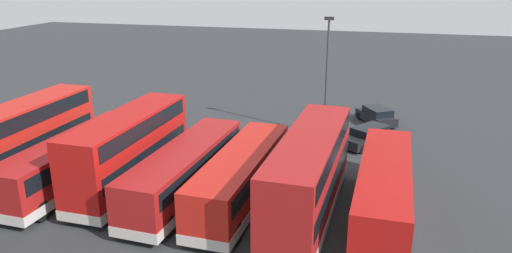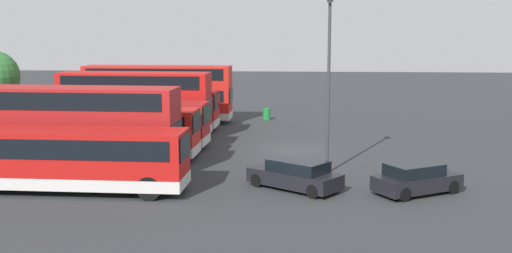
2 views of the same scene
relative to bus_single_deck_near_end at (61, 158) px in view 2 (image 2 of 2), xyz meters
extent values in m
plane|color=#2D3033|center=(11.01, -10.75, -1.62)|extent=(140.00, 140.00, 0.00)
cube|color=#B71411|center=(0.00, 0.01, 0.03)|extent=(2.82, 11.76, 2.60)
cube|color=silver|center=(0.00, 0.01, -1.00)|extent=(2.86, 11.80, 0.55)
cube|color=black|center=(0.00, 0.01, 0.63)|extent=(2.86, 10.96, 0.90)
cube|color=black|center=(-0.13, -5.87, 0.63)|extent=(2.25, 0.11, 1.10)
cylinder|color=black|center=(1.02, -4.47, -1.07)|extent=(0.33, 1.11, 1.10)
cylinder|color=black|center=(-1.23, -4.42, -1.07)|extent=(0.33, 1.11, 1.10)
cube|color=#A51919|center=(3.77, 1.10, 0.83)|extent=(2.98, 11.81, 4.20)
cube|color=silver|center=(3.77, 1.10, -1.00)|extent=(3.03, 11.85, 0.55)
cube|color=black|center=(3.77, 1.10, 0.63)|extent=(3.01, 11.01, 0.90)
cube|color=black|center=(3.77, 1.10, 2.33)|extent=(3.01, 11.01, 0.90)
cube|color=black|center=(3.55, -4.78, 0.63)|extent=(2.25, 0.14, 1.10)
cylinder|color=black|center=(4.72, -3.40, -1.07)|extent=(0.34, 1.11, 1.10)
cylinder|color=black|center=(2.48, -3.31, -1.07)|extent=(0.34, 1.11, 1.10)
cube|color=red|center=(7.61, 0.37, 0.03)|extent=(2.94, 11.17, 2.60)
cube|color=silver|center=(7.61, 0.37, -1.00)|extent=(2.99, 11.21, 0.55)
cube|color=black|center=(7.61, 0.37, 0.63)|extent=(2.98, 10.37, 0.90)
cube|color=black|center=(7.41, -5.20, 0.63)|extent=(2.25, 0.14, 1.10)
cylinder|color=black|center=(8.58, -3.81, -1.07)|extent=(0.34, 1.11, 1.10)
cylinder|color=black|center=(6.33, -3.73, -1.07)|extent=(0.34, 1.11, 1.10)
cylinder|color=black|center=(8.88, 4.47, -1.07)|extent=(0.34, 1.11, 1.10)
cylinder|color=black|center=(6.63, 4.55, -1.07)|extent=(0.34, 1.11, 1.10)
cube|color=#A51919|center=(10.91, 0.41, 0.03)|extent=(3.13, 11.49, 2.60)
cube|color=silver|center=(10.91, 0.41, -1.00)|extent=(3.17, 11.53, 0.55)
cube|color=black|center=(10.91, 0.41, 0.63)|extent=(3.15, 10.69, 0.90)
cube|color=black|center=(10.62, -5.30, 0.63)|extent=(2.25, 0.18, 1.10)
cylinder|color=black|center=(11.82, -3.93, -1.07)|extent=(0.36, 1.11, 1.10)
cylinder|color=black|center=(9.57, -3.81, -1.07)|extent=(0.36, 1.11, 1.10)
cylinder|color=black|center=(12.26, 4.63, -1.07)|extent=(0.36, 1.11, 1.10)
cylinder|color=black|center=(10.01, 4.75, -1.07)|extent=(0.36, 1.11, 1.10)
cube|color=#B71411|center=(14.47, 0.22, 0.83)|extent=(2.80, 10.33, 4.20)
cube|color=silver|center=(14.47, 0.22, -1.00)|extent=(2.84, 10.37, 0.55)
cube|color=black|center=(14.47, 0.22, 0.63)|extent=(2.84, 9.53, 0.90)
cube|color=black|center=(14.47, 0.22, 2.33)|extent=(2.84, 9.53, 0.90)
cube|color=black|center=(14.35, -4.94, 0.63)|extent=(2.25, 0.11, 1.10)
cylinder|color=black|center=(15.51, -3.54, -1.07)|extent=(0.33, 1.11, 1.10)
cylinder|color=black|center=(13.26, -3.48, -1.07)|extent=(0.33, 1.11, 1.10)
cylinder|color=black|center=(15.69, 3.93, -1.07)|extent=(0.33, 1.11, 1.10)
cylinder|color=black|center=(13.44, 3.98, -1.07)|extent=(0.33, 1.11, 1.10)
cube|color=#A51919|center=(17.98, 0.70, 0.03)|extent=(2.95, 11.47, 2.60)
cube|color=silver|center=(17.98, 0.70, -1.00)|extent=(2.99, 11.51, 0.55)
cube|color=black|center=(17.98, 0.70, 0.63)|extent=(2.98, 10.67, 0.90)
cube|color=black|center=(17.78, -5.02, 0.63)|extent=(2.25, 0.14, 1.10)
cylinder|color=black|center=(18.96, -3.63, -1.07)|extent=(0.34, 1.11, 1.10)
cylinder|color=black|center=(16.71, -3.55, -1.07)|extent=(0.34, 1.11, 1.10)
cylinder|color=black|center=(19.26, 4.95, -1.07)|extent=(0.34, 1.11, 1.10)
cylinder|color=black|center=(17.01, 5.03, -1.07)|extent=(0.34, 1.11, 1.10)
cube|color=red|center=(21.92, 0.29, 0.83)|extent=(2.66, 11.76, 4.20)
cube|color=silver|center=(21.92, 0.29, -1.00)|extent=(2.71, 11.80, 0.55)
cube|color=black|center=(21.92, 0.29, 0.63)|extent=(2.72, 10.96, 0.90)
cube|color=black|center=(21.92, 0.29, 2.33)|extent=(2.72, 10.96, 0.90)
cube|color=black|center=(21.86, -5.61, 0.63)|extent=(2.25, 0.08, 1.10)
cylinder|color=black|center=(23.00, -4.19, -1.07)|extent=(0.31, 1.10, 1.10)
cylinder|color=black|center=(20.75, -4.17, -1.07)|extent=(0.31, 1.10, 1.10)
cylinder|color=black|center=(23.09, 4.74, -1.07)|extent=(0.31, 1.10, 1.10)
cylinder|color=black|center=(20.84, 4.77, -1.07)|extent=(0.31, 1.10, 1.10)
cube|color=black|center=(1.22, -10.85, -1.09)|extent=(4.09, 4.68, 0.70)
cube|color=black|center=(1.11, -11.01, -0.47)|extent=(2.91, 3.14, 0.55)
cylinder|color=black|center=(1.54, -9.05, -1.30)|extent=(0.55, 0.65, 0.64)
cylinder|color=black|center=(2.84, -9.99, -1.30)|extent=(0.55, 0.65, 0.64)
cylinder|color=black|center=(-0.39, -11.71, -1.30)|extent=(0.55, 0.65, 0.64)
cylinder|color=black|center=(0.91, -12.65, -1.30)|extent=(0.55, 0.65, 0.64)
cube|color=black|center=(0.79, -16.52, -1.09)|extent=(3.63, 4.40, 0.70)
cube|color=black|center=(0.68, -16.34, -0.47)|extent=(2.66, 2.93, 0.55)
cylinder|color=black|center=(2.21, -17.32, -1.30)|extent=(0.52, 0.66, 0.64)
cylinder|color=black|center=(0.84, -18.15, -1.30)|extent=(0.52, 0.66, 0.64)
cylinder|color=black|center=(0.73, -14.88, -1.30)|extent=(0.52, 0.66, 0.64)
cylinder|color=black|center=(-0.63, -15.71, -1.30)|extent=(0.52, 0.66, 0.64)
cylinder|color=#38383D|center=(4.66, -12.55, 2.81)|extent=(0.16, 0.16, 8.86)
cylinder|color=#197F33|center=(23.75, -8.38, -1.15)|extent=(0.60, 0.60, 0.95)
camera|label=1|loc=(0.54, 23.64, 10.81)|focal=33.75mm
camera|label=2|loc=(-28.17, -11.01, 6.03)|focal=44.49mm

